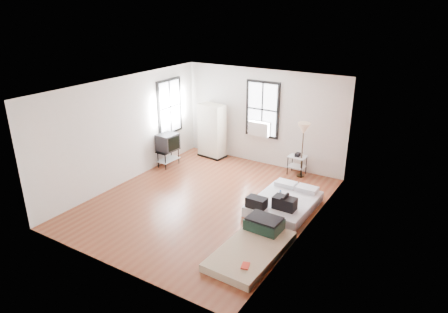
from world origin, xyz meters
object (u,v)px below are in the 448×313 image
Objects in this scene: wardrobe at (212,131)px; side_table at (297,160)px; mattress_bare at (254,244)px; tv_stand at (168,143)px; mattress_main at (284,203)px; floor_lamp at (304,131)px.

side_table is (2.79, 0.07, -0.40)m from wardrobe.
wardrobe is at bearing -178.56° from side_table.
mattress_bare is 2.03× the size of tv_stand.
mattress_main is 2.81× the size of side_table.
mattress_bare is at bearing -27.92° from tv_stand.
mattress_main is 1.16× the size of floor_lamp.
floor_lamp is at bearing 6.64° from wardrobe.
wardrobe is 2.62× the size of side_table.
tv_stand reaches higher than mattress_main.
wardrobe reaches higher than mattress_bare.
wardrobe is 1.70× the size of tv_stand.
mattress_main is at bearing -76.25° from side_table.
wardrobe is 1.09× the size of floor_lamp.
floor_lamp is 3.89m from tv_stand.
mattress_bare is at bearing -83.19° from mattress_main.
mattress_main reaches higher than mattress_bare.
tv_stand is (-3.46, -1.39, 0.28)m from side_table.
mattress_bare is at bearing -41.06° from wardrobe.
mattress_main is 0.90× the size of mattress_bare.
tv_stand is at bearing -159.95° from floor_lamp.
floor_lamp is at bearing 99.78° from mattress_bare.
mattress_bare is at bearing -81.96° from floor_lamp.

